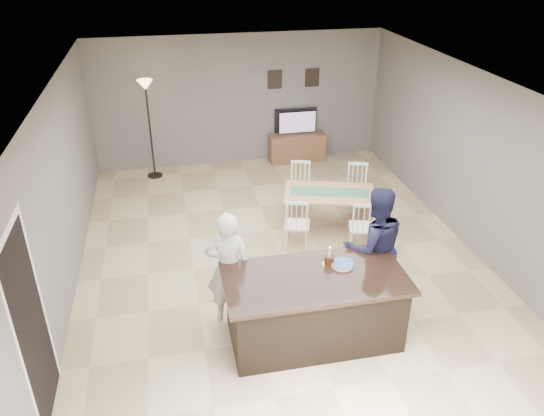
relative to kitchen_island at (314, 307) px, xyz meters
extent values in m
plane|color=tan|center=(0.00, 1.80, -0.45)|extent=(8.00, 8.00, 0.00)
plane|color=slate|center=(0.00, 5.80, 0.90)|extent=(6.00, 0.00, 6.00)
plane|color=slate|center=(0.00, -2.20, 0.90)|extent=(6.00, 0.00, 6.00)
plane|color=slate|center=(-3.00, 1.80, 0.90)|extent=(0.00, 8.00, 8.00)
plane|color=slate|center=(3.00, 1.80, 0.90)|extent=(0.00, 8.00, 8.00)
plane|color=white|center=(0.00, 1.80, 2.25)|extent=(8.00, 8.00, 0.00)
cube|color=black|center=(0.00, 0.00, -0.03)|extent=(2.00, 1.00, 0.85)
cube|color=black|center=(0.00, 0.00, 0.42)|extent=(2.15, 1.10, 0.05)
cube|color=brown|center=(1.20, 5.57, -0.15)|extent=(1.20, 0.40, 0.60)
imported|color=black|center=(1.20, 5.64, 0.41)|extent=(0.91, 0.12, 0.53)
plane|color=#D15017|center=(1.20, 5.56, 0.42)|extent=(0.78, 0.00, 0.78)
cube|color=black|center=(0.75, 5.78, 1.30)|extent=(0.30, 0.02, 0.38)
cube|color=black|center=(1.55, 5.78, 1.30)|extent=(0.30, 0.02, 0.38)
plane|color=black|center=(-2.99, -0.50, 0.60)|extent=(0.00, 2.10, 2.10)
plane|color=white|center=(-2.99, -0.50, 1.69)|extent=(0.00, 1.02, 1.02)
imported|color=silver|center=(-0.95, 0.55, 0.32)|extent=(0.63, 0.47, 1.55)
imported|color=#171833|center=(0.95, 0.55, 0.39)|extent=(0.83, 0.66, 1.69)
cylinder|color=gold|center=(0.23, 0.22, 0.45)|extent=(0.16, 0.16, 0.00)
cylinder|color=#3B1A10|center=(0.23, 0.22, 0.50)|extent=(0.12, 0.12, 0.11)
cylinder|color=white|center=(0.23, 0.22, 0.62)|extent=(0.02, 0.02, 0.12)
sphere|color=#FFBF4C|center=(0.23, 0.22, 0.69)|extent=(0.02, 0.02, 0.02)
cylinder|color=white|center=(0.38, 0.15, 0.45)|extent=(0.27, 0.27, 0.01)
cylinder|color=white|center=(0.38, 0.15, 0.47)|extent=(0.27, 0.27, 0.01)
cylinder|color=white|center=(0.38, 0.15, 0.48)|extent=(0.27, 0.27, 0.01)
cylinder|color=#315596|center=(0.38, 0.15, 0.49)|extent=(0.28, 0.28, 0.00)
cube|color=tan|center=(0.98, 2.54, 0.21)|extent=(1.64, 1.20, 0.04)
cylinder|color=tan|center=(0.25, 2.40, -0.13)|extent=(0.05, 0.05, 0.65)
cylinder|color=tan|center=(1.70, 2.68, -0.13)|extent=(0.05, 0.05, 0.65)
cube|color=#39674C|center=(0.98, 2.54, 0.24)|extent=(1.32, 0.67, 0.01)
cube|color=white|center=(0.31, 2.07, -0.04)|extent=(0.47, 0.46, 0.04)
cylinder|color=white|center=(0.12, 1.98, -0.26)|extent=(0.03, 0.03, 0.39)
cylinder|color=white|center=(0.50, 2.17, -0.26)|extent=(0.03, 0.03, 0.39)
cube|color=white|center=(0.27, 1.91, 0.41)|extent=(0.34, 0.12, 0.05)
cube|color=white|center=(1.28, 1.79, -0.04)|extent=(0.47, 0.46, 0.04)
cylinder|color=white|center=(1.09, 1.69, -0.26)|extent=(0.03, 0.03, 0.39)
cylinder|color=white|center=(1.47, 1.88, -0.26)|extent=(0.03, 0.03, 0.39)
cube|color=white|center=(1.23, 1.63, 0.41)|extent=(0.34, 0.12, 0.05)
cube|color=white|center=(0.68, 3.30, -0.04)|extent=(0.47, 0.46, 0.04)
cylinder|color=white|center=(0.87, 3.39, -0.26)|extent=(0.03, 0.03, 0.39)
cylinder|color=white|center=(0.49, 3.20, -0.26)|extent=(0.03, 0.03, 0.39)
cube|color=white|center=(0.72, 3.46, 0.41)|extent=(0.34, 0.12, 0.05)
cube|color=white|center=(1.64, 3.01, -0.04)|extent=(0.47, 0.46, 0.04)
cylinder|color=white|center=(1.83, 3.11, -0.26)|extent=(0.03, 0.03, 0.39)
cylinder|color=white|center=(1.45, 2.92, -0.26)|extent=(0.03, 0.03, 0.39)
cube|color=white|center=(1.69, 3.17, 0.41)|extent=(0.34, 0.12, 0.05)
cylinder|color=black|center=(-1.85, 5.34, -0.44)|extent=(0.30, 0.30, 0.03)
cylinder|color=black|center=(-1.85, 5.34, 0.48)|extent=(0.04, 0.04, 1.83)
cone|color=#FFD08C|center=(-1.85, 5.34, 1.44)|extent=(0.30, 0.30, 0.19)
camera|label=1|loc=(-1.53, -4.89, 4.02)|focal=35.00mm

